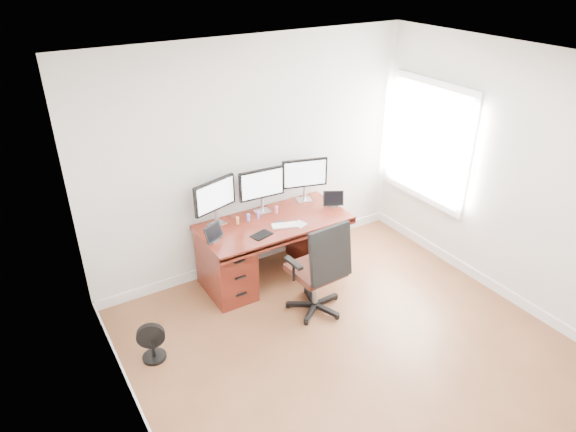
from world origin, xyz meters
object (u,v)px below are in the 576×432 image
office_chair (318,283)px  monitor_center (262,185)px  floor_fan (152,343)px  keyboard (285,225)px  desk (273,246)px

office_chair → monitor_center: monitor_center is taller
floor_fan → keyboard: bearing=32.5°
office_chair → floor_fan: bearing=170.2°
desk → monitor_center: bearing=90.0°
keyboard → floor_fan: bearing=-146.9°
desk → office_chair: bearing=-85.3°
floor_fan → keyboard: 1.85m
desk → keyboard: keyboard is taller
office_chair → floor_fan: (-1.74, 0.22, -0.17)m
monitor_center → keyboard: 0.54m
office_chair → monitor_center: (-0.07, 1.07, 0.73)m
keyboard → desk: bearing=122.5°
monitor_center → keyboard: (0.04, -0.43, -0.33)m
office_chair → monitor_center: bearing=91.1°
desk → monitor_center: monitor_center is taller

